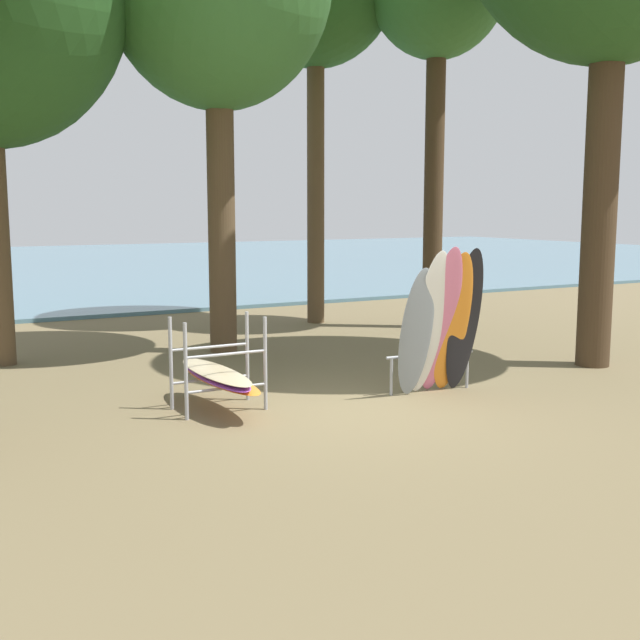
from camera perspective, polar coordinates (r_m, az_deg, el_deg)
The scene contains 4 objects.
ground_plane at distance 10.48m, azimuth 2.37°, elevation -6.67°, with size 80.00×80.00×0.00m, color brown.
lake_water at distance 37.66m, azimuth -20.60°, elevation 3.64°, with size 80.00×36.00×0.10m, color slate.
leaning_board_pile at distance 11.37m, azimuth 8.74°, elevation -0.31°, with size 1.43×0.78×2.15m.
board_storage_rack at distance 10.59m, azimuth -7.40°, elevation -3.95°, with size 1.15×2.12×1.25m.
Camera 1 is at (-5.22, -8.68, 2.68)m, focal length 44.32 mm.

